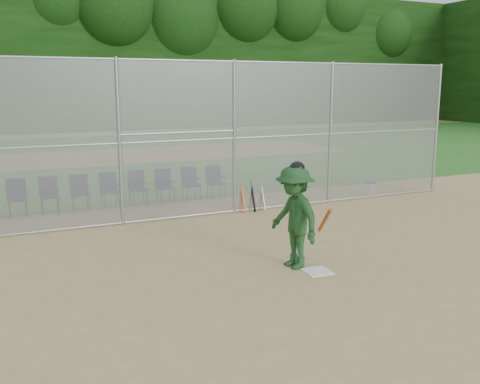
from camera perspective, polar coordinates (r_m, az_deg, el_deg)
name	(u,v)px	position (r m, az deg, el deg)	size (l,w,h in m)	color
ground	(299,278)	(9.64, 6.36, -9.08)	(100.00, 100.00, 0.00)	tan
grass_strip	(103,157)	(26.35, -14.41, 3.65)	(100.00, 100.00, 0.00)	#276B20
dirt_patch_far	(103,157)	(26.35, -14.41, 3.66)	(24.00, 24.00, 0.00)	#A5805B
backstop_fence	(198,137)	(13.62, -4.47, 5.87)	(16.09, 0.09, 4.00)	gray
treeline	(89,41)	(28.19, -15.76, 15.26)	(81.00, 60.00, 11.00)	black
home_plate	(317,271)	(9.97, 8.24, -8.37)	(0.46, 0.46, 0.02)	white
batter_at_plate	(294,217)	(9.91, 5.82, -2.65)	(0.96, 1.39, 2.00)	#1C461F
water_cooler	(370,188)	(17.16, 13.70, 0.44)	(0.33, 0.33, 0.42)	white
spare_bats	(253,196)	(14.41, 1.39, -0.46)	(0.66, 0.36, 0.83)	#D84C14
chair_2	(17,198)	(15.01, -22.68, -0.61)	(0.54, 0.52, 0.96)	#10113C
chair_3	(50,195)	(15.05, -19.65, -0.35)	(0.54, 0.52, 0.96)	#10113C
chair_4	(80,193)	(15.14, -16.66, -0.10)	(0.54, 0.52, 0.96)	#10113C
chair_5	(110,191)	(15.27, -13.70, 0.15)	(0.54, 0.52, 0.96)	#10113C
chair_6	(138,188)	(15.44, -10.80, 0.39)	(0.54, 0.52, 0.96)	#10113C
chair_7	(165,186)	(15.65, -7.97, 0.63)	(0.54, 0.52, 0.96)	#10113C
chair_8	(191,184)	(15.89, -5.22, 0.85)	(0.54, 0.52, 0.96)	#10113C
chair_9	(216,182)	(16.18, -2.56, 1.07)	(0.54, 0.52, 0.96)	#10113C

